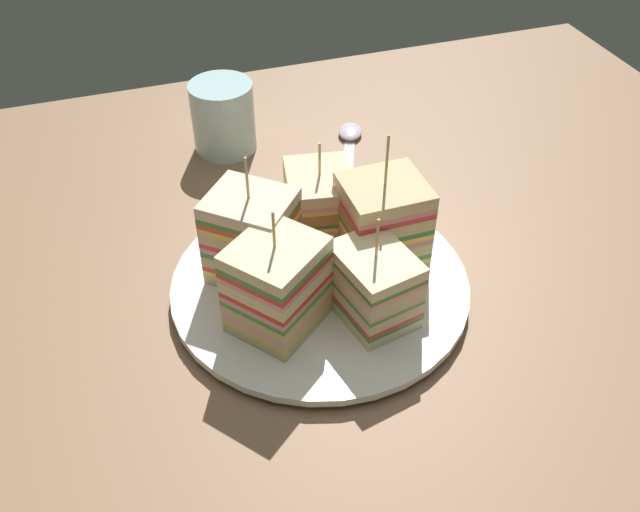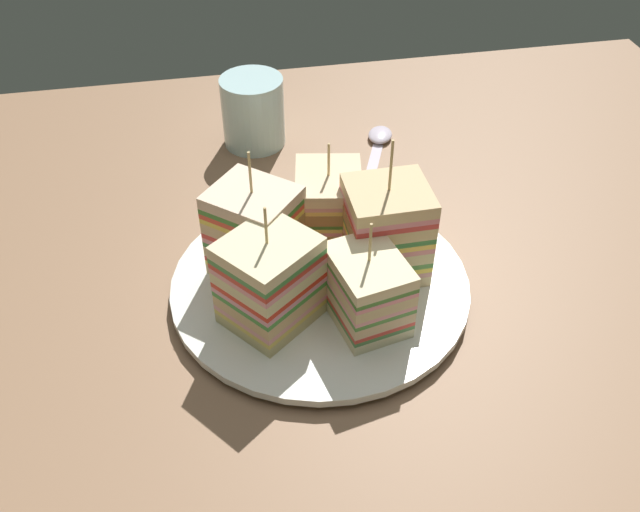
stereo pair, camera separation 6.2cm
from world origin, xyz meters
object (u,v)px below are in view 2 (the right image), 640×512
drinking_glass (253,116)px  sandwich_wedge_3 (328,208)px  plate (320,285)px  sandwich_wedge_2 (385,231)px  sandwich_wedge_0 (270,281)px  spoon (378,144)px  sandwich_wedge_1 (367,290)px  sandwich_wedge_4 (255,231)px

drinking_glass → sandwich_wedge_3: bearing=-77.4°
plate → sandwich_wedge_2: bearing=6.1°
plate → sandwich_wedge_0: bearing=-143.9°
sandwich_wedge_3 → drinking_glass: 21.63cm
sandwich_wedge_0 → spoon: size_ratio=0.78×
sandwich_wedge_1 → drinking_glass: sandwich_wedge_1 is taller
sandwich_wedge_1 → sandwich_wedge_4: 11.78cm
sandwich_wedge_3 → sandwich_wedge_4: 7.84cm
sandwich_wedge_4 → drinking_glass: bearing=124.7°
spoon → drinking_glass: bearing=97.3°
sandwich_wedge_4 → spoon: (16.84, 20.10, -5.23)cm
sandwich_wedge_1 → drinking_glass: (-5.76, 32.18, -1.15)cm
sandwich_wedge_2 → spoon: 23.66cm
sandwich_wedge_3 → spoon: (9.57, 17.24, -4.67)cm
drinking_glass → sandwich_wedge_0: bearing=-94.1°
plate → sandwich_wedge_0: size_ratio=2.31×
sandwich_wedge_2 → sandwich_wedge_4: bearing=-11.9°
drinking_glass → plate: bearing=-84.1°
sandwich_wedge_4 → drinking_glass: size_ratio=1.54×
sandwich_wedge_2 → sandwich_wedge_1: bearing=62.0°
drinking_glass → sandwich_wedge_2: bearing=-71.3°
sandwich_wedge_1 → sandwich_wedge_3: (-1.06, 11.12, 0.40)cm
sandwich_wedge_2 → spoon: (5.41, 22.39, -5.40)cm
plate → drinking_glass: bearing=95.9°
sandwich_wedge_3 → sandwich_wedge_2: bearing=49.3°
sandwich_wedge_2 → sandwich_wedge_4: size_ratio=1.09×
sandwich_wedge_4 → sandwich_wedge_0: bearing=-45.4°
sandwich_wedge_0 → sandwich_wedge_3: size_ratio=1.10×
sandwich_wedge_3 → sandwich_wedge_4: sandwich_wedge_4 is taller
sandwich_wedge_1 → sandwich_wedge_2: 6.82cm
sandwich_wedge_4 → drinking_glass: (2.58, 23.92, -2.10)cm
sandwich_wedge_3 → sandwich_wedge_4: size_ratio=0.85×
plate → sandwich_wedge_2: (6.08, 0.65, 4.99)cm
plate → drinking_glass: (-2.78, 26.85, 2.72)cm
sandwich_wedge_4 → plate: bearing=12.2°
sandwich_wedge_4 → sandwich_wedge_3: bearing=62.3°
sandwich_wedge_1 → sandwich_wedge_3: sandwich_wedge_3 is taller
plate → spoon: 25.74cm
sandwich_wedge_2 → drinking_glass: bearing=-71.9°
spoon → sandwich_wedge_3: bearing=173.3°
sandwich_wedge_2 → drinking_glass: (-8.86, 26.21, -2.27)cm
spoon → drinking_glass: 15.09cm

